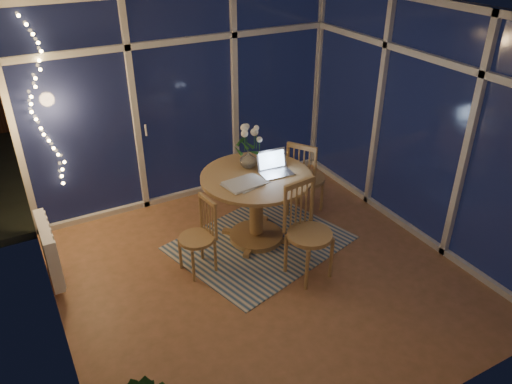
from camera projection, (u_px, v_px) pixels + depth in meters
floor at (264, 273)px, 5.26m from camera, size 4.00×4.00×0.00m
ceiling at (266, 16)px, 3.98m from camera, size 4.00×4.00×0.00m
wall_back at (185, 100)px, 6.14m from camera, size 4.00×0.04×2.60m
wall_front at (423, 287)px, 3.09m from camera, size 4.00×0.04×2.60m
wall_left at (35, 218)px, 3.78m from camera, size 0.04×4.00×2.60m
wall_right at (424, 124)px, 5.45m from camera, size 0.04×4.00×2.60m
window_wall_back at (186, 101)px, 6.11m from camera, size 4.00×0.10×2.60m
window_wall_right at (421, 124)px, 5.43m from camera, size 0.10×4.00×2.60m
radiator at (49, 250)px, 4.94m from camera, size 0.10×0.70×0.58m
fairy_lights at (41, 107)px, 5.25m from camera, size 0.24×0.10×1.85m
garden_patio at (156, 119)px, 9.32m from camera, size 12.00×6.00×0.10m
garden_fence at (115, 65)px, 9.02m from camera, size 11.00×0.08×1.80m
garden_shrubs at (103, 136)px, 7.30m from camera, size 0.90×0.90×0.90m
rug at (260, 243)px, 5.73m from camera, size 2.14×1.88×0.01m
dining_table at (256, 208)px, 5.60m from camera, size 1.50×1.50×0.83m
chair_left at (196, 237)px, 5.10m from camera, size 0.44×0.44×0.84m
chair_right at (306, 177)px, 6.06m from camera, size 0.66×0.66×1.02m
chair_front at (310, 233)px, 4.99m from camera, size 0.54×0.54×1.05m
laptop at (276, 163)px, 5.37m from camera, size 0.37×0.32×0.25m
flower_vase at (248, 159)px, 5.52m from camera, size 0.25×0.25×0.21m
bowl at (265, 161)px, 5.67m from camera, size 0.19×0.19×0.04m
newspapers at (245, 183)px, 5.23m from camera, size 0.45×0.39×0.02m
phone at (275, 175)px, 5.40m from camera, size 0.12×0.06×0.01m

